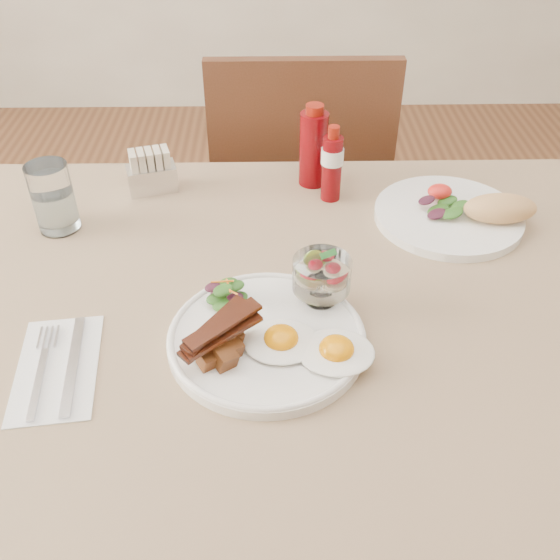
% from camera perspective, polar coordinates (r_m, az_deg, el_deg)
% --- Properties ---
extents(table, '(1.33, 0.88, 0.75)m').
position_cam_1_polar(table, '(1.03, 3.38, -5.33)').
color(table, '#522C19').
rests_on(table, ground).
extents(chair_far, '(0.42, 0.42, 0.93)m').
position_cam_1_polar(chair_far, '(1.64, 1.68, 7.41)').
color(chair_far, '#522C19').
rests_on(chair_far, ground).
extents(main_plate, '(0.28, 0.28, 0.02)m').
position_cam_1_polar(main_plate, '(0.88, -1.23, -5.39)').
color(main_plate, white).
rests_on(main_plate, table).
extents(fried_eggs, '(0.20, 0.14, 0.03)m').
position_cam_1_polar(fried_eggs, '(0.85, 2.62, -5.98)').
color(fried_eggs, white).
rests_on(fried_eggs, main_plate).
extents(bacon_potato_pile, '(0.11, 0.11, 0.05)m').
position_cam_1_polar(bacon_potato_pile, '(0.84, -5.51, -5.48)').
color(bacon_potato_pile, brown).
rests_on(bacon_potato_pile, main_plate).
extents(side_salad, '(0.07, 0.07, 0.04)m').
position_cam_1_polar(side_salad, '(0.92, -4.97, -1.35)').
color(side_salad, '#214813').
rests_on(side_salad, main_plate).
extents(fruit_cup, '(0.09, 0.09, 0.09)m').
position_cam_1_polar(fruit_cup, '(0.91, 3.83, 0.48)').
color(fruit_cup, white).
rests_on(fruit_cup, main_plate).
extents(second_plate, '(0.28, 0.27, 0.07)m').
position_cam_1_polar(second_plate, '(1.17, 16.18, 5.92)').
color(second_plate, white).
rests_on(second_plate, table).
extents(ketchup_bottle, '(0.07, 0.07, 0.16)m').
position_cam_1_polar(ketchup_bottle, '(1.22, 3.08, 11.99)').
color(ketchup_bottle, '#63050A').
rests_on(ketchup_bottle, table).
extents(hot_sauce_bottle, '(0.04, 0.04, 0.15)m').
position_cam_1_polar(hot_sauce_bottle, '(1.17, 4.77, 10.47)').
color(hot_sauce_bottle, '#63050A').
rests_on(hot_sauce_bottle, table).
extents(sugar_caddy, '(0.10, 0.07, 0.08)m').
position_cam_1_polar(sugar_caddy, '(1.24, -11.67, 9.55)').
color(sugar_caddy, silver).
rests_on(sugar_caddy, table).
extents(water_glass, '(0.07, 0.07, 0.12)m').
position_cam_1_polar(water_glass, '(1.16, -19.95, 6.77)').
color(water_glass, white).
rests_on(water_glass, table).
extents(napkin_cutlery, '(0.13, 0.21, 0.01)m').
position_cam_1_polar(napkin_cutlery, '(0.91, -19.62, -7.53)').
color(napkin_cutlery, white).
rests_on(napkin_cutlery, table).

